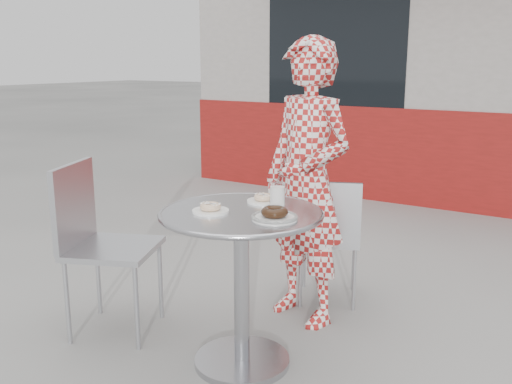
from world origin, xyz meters
The scene contains 10 objects.
ground centered at (0.00, 0.00, 0.00)m, with size 60.00×60.00×0.00m, color #9C9994.
storefront centered at (0.00, 5.56, 1.49)m, with size 6.02×4.55×3.00m.
bistro_table centered at (-0.01, -0.01, 0.60)m, with size 0.78×0.78×0.79m.
chair_far centered at (0.01, 0.94, 0.24)m, with size 0.50×0.50×0.79m.
chair_left centered at (-0.81, -0.08, 0.29)m, with size 0.59×0.59×0.94m.
seated_person centered at (0.01, 0.64, 0.81)m, with size 0.59×0.39×1.62m, color maroon.
plate_far centered at (-0.01, 0.19, 0.81)m, with size 0.16×0.16×0.04m.
plate_near centered at (-0.12, -0.10, 0.81)m, with size 0.17×0.17×0.04m.
plate_checker centered at (0.20, -0.05, 0.81)m, with size 0.21×0.21×0.05m.
milk_cup centered at (0.10, 0.15, 0.85)m, with size 0.08×0.08×0.12m.
Camera 1 is at (1.43, -2.17, 1.48)m, focal length 40.00 mm.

